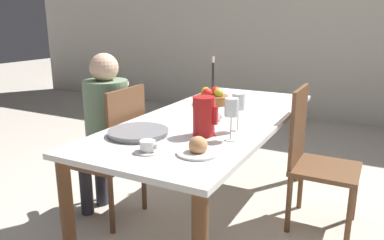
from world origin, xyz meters
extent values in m
plane|color=beige|center=(0.00, 0.00, 0.00)|extent=(20.00, 20.00, 0.00)
cube|color=beige|center=(0.00, 3.21, 1.30)|extent=(10.00, 0.06, 2.60)
cube|color=silver|center=(0.00, 0.00, 0.74)|extent=(0.87, 2.03, 0.03)
cylinder|color=brown|center=(-0.38, -0.96, 0.36)|extent=(0.07, 0.07, 0.72)
cylinder|color=brown|center=(-0.38, 0.96, 0.36)|extent=(0.07, 0.07, 0.72)
cylinder|color=brown|center=(0.38, 0.96, 0.36)|extent=(0.07, 0.07, 0.72)
cylinder|color=brown|center=(-0.88, -0.46, 0.20)|extent=(0.04, 0.04, 0.40)
cylinder|color=brown|center=(-0.88, -0.09, 0.20)|extent=(0.04, 0.04, 0.40)
cylinder|color=brown|center=(-0.51, -0.46, 0.20)|extent=(0.04, 0.04, 0.40)
cylinder|color=brown|center=(-0.51, -0.09, 0.20)|extent=(0.04, 0.04, 0.40)
cube|color=brown|center=(-0.70, -0.28, 0.42)|extent=(0.42, 0.42, 0.03)
cube|color=brown|center=(-0.50, -0.28, 0.69)|extent=(0.03, 0.39, 0.51)
cylinder|color=brown|center=(0.88, 0.46, 0.20)|extent=(0.04, 0.04, 0.40)
cylinder|color=brown|center=(0.88, 0.09, 0.20)|extent=(0.04, 0.04, 0.40)
cylinder|color=brown|center=(0.51, 0.46, 0.20)|extent=(0.04, 0.04, 0.40)
cylinder|color=brown|center=(0.51, 0.09, 0.20)|extent=(0.04, 0.04, 0.40)
cube|color=brown|center=(0.70, 0.27, 0.42)|extent=(0.42, 0.42, 0.03)
cube|color=brown|center=(0.50, 0.27, 0.69)|extent=(0.03, 0.39, 0.51)
cylinder|color=#33333D|center=(-0.84, -0.34, 0.22)|extent=(0.09, 0.09, 0.43)
cylinder|color=#33333D|center=(-0.84, -0.18, 0.22)|extent=(0.09, 0.09, 0.43)
cube|color=#33333D|center=(-0.77, -0.26, 0.48)|extent=(0.30, 0.34, 0.11)
cylinder|color=slate|center=(-0.68, -0.26, 0.75)|extent=(0.30, 0.30, 0.46)
sphere|color=#D6AD8E|center=(-0.68, -0.26, 1.07)|extent=(0.19, 0.19, 0.19)
cylinder|color=#D6AD8E|center=(-0.78, -0.05, 0.87)|extent=(0.25, 0.06, 0.20)
cylinder|color=red|center=(0.12, -0.39, 0.86)|extent=(0.12, 0.12, 0.22)
cube|color=red|center=(0.19, -0.39, 0.87)|extent=(0.02, 0.02, 0.10)
cone|color=red|center=(0.07, -0.39, 0.95)|extent=(0.04, 0.04, 0.04)
cylinder|color=white|center=(0.26, -0.23, 0.76)|extent=(0.07, 0.07, 0.00)
cylinder|color=white|center=(0.26, -0.23, 0.82)|extent=(0.01, 0.01, 0.12)
cylinder|color=white|center=(0.26, -0.23, 0.93)|extent=(0.07, 0.07, 0.09)
cylinder|color=white|center=(0.28, -0.41, 0.76)|extent=(0.07, 0.07, 0.00)
cylinder|color=white|center=(0.28, -0.41, 0.82)|extent=(0.01, 0.01, 0.13)
cylinder|color=white|center=(0.28, -0.41, 0.93)|extent=(0.07, 0.07, 0.09)
cylinder|color=gold|center=(0.28, -0.41, 0.91)|extent=(0.06, 0.06, 0.05)
cylinder|color=white|center=(0.00, -0.77, 0.76)|extent=(0.13, 0.13, 0.01)
cylinder|color=white|center=(0.00, -0.77, 0.79)|extent=(0.08, 0.08, 0.05)
cube|color=white|center=(0.05, -0.77, 0.79)|extent=(0.01, 0.01, 0.03)
cylinder|color=white|center=(0.06, -0.11, 0.76)|extent=(0.13, 0.13, 0.01)
cylinder|color=white|center=(0.06, -0.11, 0.79)|extent=(0.08, 0.08, 0.05)
cube|color=white|center=(0.10, -0.11, 0.79)|extent=(0.01, 0.01, 0.03)
cylinder|color=gray|center=(-0.20, -0.56, 0.76)|extent=(0.33, 0.33, 0.02)
cylinder|color=gray|center=(-0.20, -0.56, 0.78)|extent=(0.34, 0.34, 0.01)
cylinder|color=white|center=(0.23, -0.68, 0.76)|extent=(0.21, 0.21, 0.01)
sphere|color=tan|center=(0.23, -0.68, 0.79)|extent=(0.09, 0.09, 0.09)
cylinder|color=brown|center=(-0.16, 0.34, 0.79)|extent=(0.24, 0.24, 0.07)
sphere|color=gold|center=(-0.11, 0.33, 0.84)|extent=(0.08, 0.08, 0.08)
sphere|color=red|center=(-0.16, 0.39, 0.84)|extent=(0.08, 0.08, 0.08)
sphere|color=gold|center=(-0.22, 0.33, 0.84)|extent=(0.08, 0.08, 0.08)
sphere|color=red|center=(-0.18, 0.29, 0.84)|extent=(0.08, 0.08, 0.08)
cylinder|color=black|center=(-0.32, 0.69, 0.76)|extent=(0.06, 0.06, 0.01)
cylinder|color=black|center=(-0.32, 0.69, 0.89)|extent=(0.02, 0.02, 0.26)
cylinder|color=beige|center=(-0.32, 0.69, 1.05)|extent=(0.02, 0.02, 0.05)
camera|label=1|loc=(0.97, -2.18, 1.37)|focal=35.00mm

